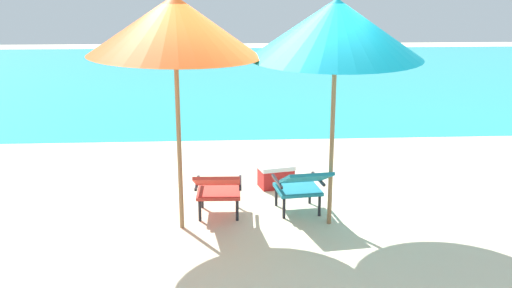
{
  "coord_description": "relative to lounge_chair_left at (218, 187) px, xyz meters",
  "views": [
    {
      "loc": [
        -0.43,
        -6.46,
        2.6
      ],
      "look_at": [
        0.0,
        0.35,
        0.75
      ],
      "focal_mm": 38.98,
      "sensor_mm": 36.0,
      "label": 1
    }
  ],
  "objects": [
    {
      "name": "ground_plane",
      "position": [
        0.49,
        4.29,
        -0.4
      ],
      "size": [
        40.0,
        40.0,
        0.0
      ],
      "primitive_type": "plane",
      "color": "beige"
    },
    {
      "name": "ocean_band",
      "position": [
        0.49,
        12.7,
        -0.4
      ],
      "size": [
        40.0,
        18.0,
        0.01
      ],
      "primitive_type": "cube",
      "color": "#28B2B7",
      "rests_on": "ground_plane"
    },
    {
      "name": "lounge_chair_left",
      "position": [
        0.0,
        0.0,
        0.0
      ],
      "size": [
        0.57,
        0.89,
        0.68
      ],
      "color": "red",
      "rests_on": "ground_plane"
    },
    {
      "name": "lounge_chair_right",
      "position": [
        0.99,
        0.05,
        0.0
      ],
      "size": [
        0.64,
        0.93,
        0.68
      ],
      "color": "teal",
      "rests_on": "ground_plane"
    },
    {
      "name": "beach_umbrella_left",
      "position": [
        -0.42,
        -0.21,
        1.87
      ],
      "size": [
        2.61,
        2.61,
        2.62
      ],
      "color": "olive",
      "rests_on": "ground_plane"
    },
    {
      "name": "beach_umbrella_right",
      "position": [
        1.29,
        -0.2,
        1.83
      ],
      "size": [
        2.17,
        2.2,
        2.61
      ],
      "color": "olive",
      "rests_on": "ground_plane"
    },
    {
      "name": "cooler_box",
      "position": [
        0.79,
        1.12,
        -0.24
      ],
      "size": [
        0.53,
        0.42,
        0.32
      ],
      "color": "red",
      "rests_on": "ground_plane"
    }
  ]
}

